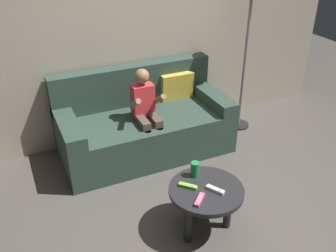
{
  "coord_description": "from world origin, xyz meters",
  "views": [
    {
      "loc": [
        -1.29,
        -1.66,
        2.14
      ],
      "look_at": [
        -0.15,
        0.83,
        0.59
      ],
      "focal_mm": 40.23,
      "sensor_mm": 36.0,
      "label": 1
    }
  ],
  "objects": [
    {
      "name": "couch",
      "position": [
        -0.13,
        1.46,
        0.29
      ],
      "size": [
        1.67,
        0.8,
        0.83
      ],
      "color": "#2D4238",
      "rests_on": "ground"
    },
    {
      "name": "game_remote_white_center",
      "position": [
        -0.09,
        0.14,
        0.41
      ],
      "size": [
        0.1,
        0.14,
        0.03
      ],
      "color": "white",
      "rests_on": "coffee_table"
    },
    {
      "name": "ground_plane",
      "position": [
        0.0,
        0.0,
        0.0
      ],
      "size": [
        9.21,
        9.21,
        0.0
      ],
      "primitive_type": "plane",
      "color": "#4C4742"
    },
    {
      "name": "game_remote_lime_near_edge",
      "position": [
        -0.25,
        0.26,
        0.41
      ],
      "size": [
        0.12,
        0.13,
        0.03
      ],
      "color": "#72C638",
      "rests_on": "coffee_table"
    },
    {
      "name": "coffee_table",
      "position": [
        -0.13,
        0.2,
        0.32
      ],
      "size": [
        0.55,
        0.55,
        0.39
      ],
      "color": "#232326",
      "rests_on": "ground"
    },
    {
      "name": "wall_back",
      "position": [
        0.0,
        1.85,
        1.25
      ],
      "size": [
        4.6,
        0.05,
        2.5
      ],
      "primitive_type": "cube",
      "color": "#B2A38E",
      "rests_on": "ground"
    },
    {
      "name": "game_remote_pink_far_corner",
      "position": [
        -0.24,
        0.09,
        0.41
      ],
      "size": [
        0.13,
        0.12,
        0.03
      ],
      "color": "pink",
      "rests_on": "coffee_table"
    },
    {
      "name": "soda_can",
      "position": [
        -0.14,
        0.36,
        0.45
      ],
      "size": [
        0.07,
        0.07,
        0.12
      ],
      "primitive_type": "cylinder",
      "color": "#1E7F47",
      "rests_on": "coffee_table"
    },
    {
      "name": "person_seated_on_couch",
      "position": [
        -0.16,
        1.28,
        0.53
      ],
      "size": [
        0.29,
        0.36,
        0.91
      ],
      "color": "#4C4238",
      "rests_on": "ground"
    }
  ]
}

